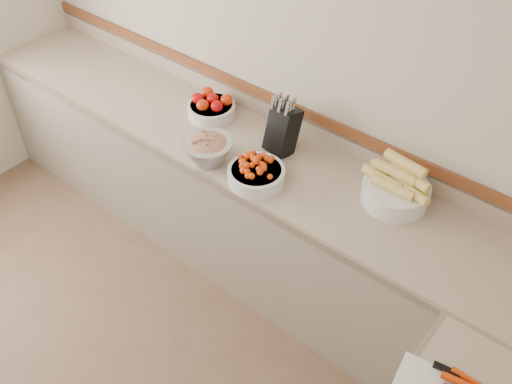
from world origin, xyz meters
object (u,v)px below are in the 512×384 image
Objects in this scene: knife_block at (283,128)px; cherry_tomato_bowl at (256,172)px; tomato_bowl at (211,107)px; rhubarb_bowl at (208,149)px; corn_bowl at (396,188)px.

cherry_tomato_bowl is at bearing -79.52° from knife_block.
rhubarb_bowl is at bearing -49.60° from tomato_bowl.
knife_block is at bearing 53.04° from rhubarb_bowl.
cherry_tomato_bowl is 0.31m from rhubarb_bowl.
knife_block is 0.42m from rhubarb_bowl.
knife_block reaches higher than corn_bowl.
cherry_tomato_bowl is at bearing -153.17° from corn_bowl.
rhubarb_bowl is at bearing -173.41° from cherry_tomato_bowl.
tomato_bowl is (-0.53, -0.00, -0.08)m from knife_block.
corn_bowl is (0.69, 0.03, -0.06)m from knife_block.
corn_bowl is 1.00m from rhubarb_bowl.
rhubarb_bowl reaches higher than tomato_bowl.
knife_block is 1.17× the size of cherry_tomato_bowl.
cherry_tomato_bowl is (0.05, -0.29, -0.09)m from knife_block.
cherry_tomato_bowl is 1.09× the size of rhubarb_bowl.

